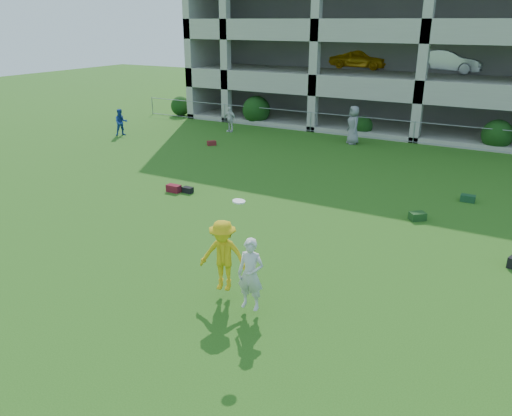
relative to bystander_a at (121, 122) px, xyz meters
The scene contains 12 objects.
ground 19.83m from the bystander_a, 40.41° to the right, with size 100.00×100.00×0.00m, color #235114.
bystander_a is the anchor object (origin of this frame).
bystander_b 6.25m from the bystander_a, 38.42° to the left, with size 0.88×0.37×1.51m, color silver.
bystander_c 13.05m from the bystander_a, 20.03° to the left, with size 0.98×0.64×2.01m, color gray.
bag_red_a 11.08m from the bystander_a, 36.66° to the right, with size 0.55×0.30×0.28m, color #500D15.
bag_black_b 11.39m from the bystander_a, 34.31° to the right, with size 0.40×0.25×0.22m, color black.
bag_green_c 18.43m from the bystander_a, 15.64° to the right, with size 0.50×0.35×0.26m, color #133413.
bag_red_f 5.93m from the bystander_a, ahead, with size 0.45×0.28×0.24m, color #5B200F.
bag_green_g 19.10m from the bystander_a, ahead, with size 0.50×0.30×0.25m, color #14381D.
frisbee_contest 19.42m from the bystander_a, 39.41° to the right, with size 1.87×1.00×2.55m.
parking_garage 21.81m from the bystander_a, 44.57° to the left, with size 30.00×14.00×12.00m.
fence 16.30m from the bystander_a, 22.19° to the left, with size 36.06×0.06×1.20m.
Camera 1 is at (5.45, -8.16, 6.23)m, focal length 35.00 mm.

